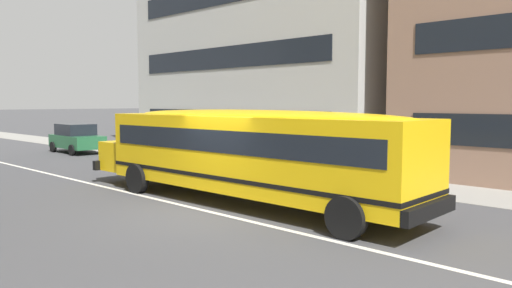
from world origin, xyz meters
TOP-DOWN VIEW (x-y plane):
  - ground_plane at (0.00, 0.00)m, footprint 400.00×400.00m
  - sidewalk_far at (0.00, 7.19)m, footprint 120.00×3.00m
  - lane_centreline at (0.00, 0.00)m, footprint 110.00×0.16m
  - school_bus at (-0.09, 1.37)m, footprint 11.88×2.82m
  - parked_car_green_under_tree at (-16.92, 4.63)m, footprint 3.97×2.01m
  - parked_car_silver_by_hydrant at (-9.20, 4.53)m, footprint 3.96×2.00m
  - apartment_block_far_left at (-8.93, 14.16)m, footprint 15.78×11.00m

SIDE VIEW (x-z plane):
  - ground_plane at x=0.00m, z-range 0.00..0.00m
  - lane_centreline at x=0.00m, z-range 0.00..0.01m
  - sidewalk_far at x=0.00m, z-range 0.00..0.01m
  - parked_car_green_under_tree at x=-16.92m, z-range 0.02..1.66m
  - parked_car_silver_by_hydrant at x=-9.20m, z-range 0.02..1.66m
  - school_bus at x=-0.09m, z-range 0.25..2.90m
  - apartment_block_far_left at x=-8.93m, z-range 0.00..16.50m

